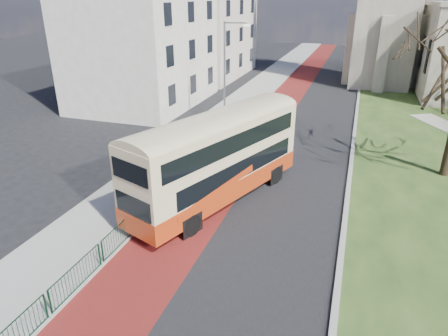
% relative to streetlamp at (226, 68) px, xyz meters
% --- Properties ---
extents(ground, '(160.00, 160.00, 0.00)m').
position_rel_streetlamp_xyz_m(ground, '(4.35, -18.00, -4.59)').
color(ground, black).
rests_on(ground, ground).
extents(road_carriageway, '(9.00, 120.00, 0.01)m').
position_rel_streetlamp_xyz_m(road_carriageway, '(5.85, 2.00, -4.59)').
color(road_carriageway, black).
rests_on(road_carriageway, ground).
extents(bus_lane, '(3.40, 120.00, 0.01)m').
position_rel_streetlamp_xyz_m(bus_lane, '(3.15, 2.00, -4.59)').
color(bus_lane, '#591414').
rests_on(bus_lane, ground).
extents(pavement_west, '(4.00, 120.00, 0.12)m').
position_rel_streetlamp_xyz_m(pavement_west, '(-0.65, 2.00, -4.53)').
color(pavement_west, gray).
rests_on(pavement_west, ground).
extents(kerb_west, '(0.25, 120.00, 0.13)m').
position_rel_streetlamp_xyz_m(kerb_west, '(1.35, 2.00, -4.53)').
color(kerb_west, '#999993').
rests_on(kerb_west, ground).
extents(kerb_east, '(0.25, 80.00, 0.13)m').
position_rel_streetlamp_xyz_m(kerb_east, '(10.45, 4.00, -4.53)').
color(kerb_east, '#999993').
rests_on(kerb_east, ground).
extents(pedestrian_railing, '(0.07, 24.00, 1.12)m').
position_rel_streetlamp_xyz_m(pedestrian_railing, '(1.40, -14.00, -4.04)').
color(pedestrian_railing, '#0B3219').
rests_on(pedestrian_railing, ground).
extents(street_block_near, '(10.30, 14.30, 13.00)m').
position_rel_streetlamp_xyz_m(street_block_near, '(-9.65, 4.00, 1.92)').
color(street_block_near, beige).
rests_on(street_block_near, ground).
extents(street_block_far, '(10.30, 16.30, 11.50)m').
position_rel_streetlamp_xyz_m(street_block_far, '(-9.65, 20.00, 1.17)').
color(street_block_far, beige).
rests_on(street_block_far, ground).
extents(streetlamp, '(2.13, 0.18, 8.00)m').
position_rel_streetlamp_xyz_m(streetlamp, '(0.00, 0.00, 0.00)').
color(streetlamp, gray).
rests_on(streetlamp, pavement_west).
extents(bus, '(6.21, 11.14, 4.58)m').
position_rel_streetlamp_xyz_m(bus, '(3.98, -13.39, -1.98)').
color(bus, '#A8310F').
rests_on(bus, ground).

